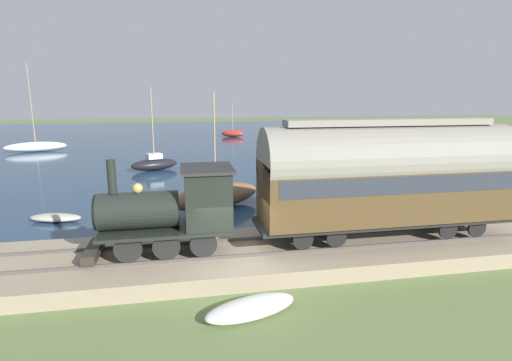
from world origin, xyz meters
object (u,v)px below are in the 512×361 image
at_px(sailboat_brown, 216,196).
at_px(sailboat_black, 154,163).
at_px(rowboat_mid_harbor, 56,218).
at_px(passenger_coach, 387,174).
at_px(sailboat_white, 36,146).
at_px(rowboat_off_pier, 347,201).
at_px(steam_locomotive, 176,206).
at_px(beached_dinghy, 251,308).
at_px(sailboat_red, 233,133).

xyz_separation_m(sailboat_brown, sailboat_black, (12.42, 4.01, -0.12)).
bearing_deg(rowboat_mid_harbor, passenger_coach, -102.72).
bearing_deg(rowboat_mid_harbor, sailboat_white, 31.96).
height_order(sailboat_brown, rowboat_off_pier, sailboat_brown).
relative_size(sailboat_brown, rowboat_off_pier, 3.12).
height_order(sailboat_brown, sailboat_white, sailboat_white).
xyz_separation_m(steam_locomotive, rowboat_mid_harbor, (6.69, 6.01, -2.13)).
xyz_separation_m(passenger_coach, beached_dinghy, (-3.66, 5.98, -2.97)).
relative_size(sailboat_brown, beached_dinghy, 2.12).
xyz_separation_m(sailboat_brown, sailboat_white, (26.52, 17.65, -0.11)).
height_order(steam_locomotive, rowboat_off_pier, steam_locomotive).
height_order(sailboat_white, beached_dinghy, sailboat_white).
xyz_separation_m(sailboat_white, rowboat_off_pier, (-27.42, -25.08, -0.35)).
height_order(sailboat_red, sailboat_white, sailboat_white).
bearing_deg(sailboat_black, sailboat_white, 22.03).
bearing_deg(sailboat_red, rowboat_mid_harbor, -176.50).
height_order(passenger_coach, sailboat_red, passenger_coach).
relative_size(sailboat_red, rowboat_mid_harbor, 1.87).
height_order(sailboat_white, rowboat_mid_harbor, sailboat_white).
relative_size(steam_locomotive, rowboat_mid_harbor, 1.90).
bearing_deg(steam_locomotive, beached_dinghy, -150.72).
bearing_deg(sailboat_brown, rowboat_off_pier, -125.50).
distance_m(sailboat_black, sailboat_white, 19.62).
bearing_deg(rowboat_off_pier, beached_dinghy, 141.10).
relative_size(sailboat_red, sailboat_white, 0.53).
xyz_separation_m(sailboat_red, rowboat_off_pier, (-39.17, -1.44, -0.30)).
height_order(sailboat_brown, beached_dinghy, sailboat_brown).
bearing_deg(passenger_coach, steam_locomotive, 90.00).
bearing_deg(sailboat_black, beached_dinghy, 167.54).
bearing_deg(sailboat_black, rowboat_mid_harbor, 141.04).
bearing_deg(steam_locomotive, passenger_coach, -90.00).
xyz_separation_m(sailboat_red, sailboat_black, (-25.85, 10.00, 0.04)).
bearing_deg(rowboat_off_pier, steam_locomotive, 122.06).
relative_size(sailboat_white, beached_dinghy, 3.18).
bearing_deg(beached_dinghy, rowboat_mid_harbor, 37.93).
height_order(rowboat_off_pier, rowboat_mid_harbor, rowboat_off_pier).
distance_m(passenger_coach, sailboat_red, 45.97).
relative_size(rowboat_off_pier, rowboat_mid_harbor, 0.75).
bearing_deg(sailboat_brown, rowboat_mid_harbor, 68.10).
bearing_deg(sailboat_black, steam_locomotive, 163.51).
distance_m(passenger_coach, beached_dinghy, 7.61).
relative_size(passenger_coach, rowboat_off_pier, 4.98).
bearing_deg(sailboat_white, rowboat_off_pier, -154.17).
height_order(steam_locomotive, sailboat_black, sailboat_black).
relative_size(steam_locomotive, sailboat_red, 1.01).
height_order(sailboat_brown, sailboat_black, sailboat_black).
bearing_deg(sailboat_red, rowboat_off_pier, -154.66).
bearing_deg(passenger_coach, sailboat_black, 26.45).
bearing_deg(steam_locomotive, sailboat_brown, -15.17).
distance_m(sailboat_black, rowboat_mid_harbor, 13.98).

